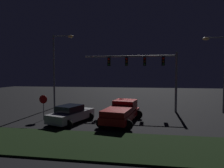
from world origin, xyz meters
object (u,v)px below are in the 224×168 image
traffic_signal_gantry (145,66)px  street_lamp_right (220,65)px  car_sedan (71,114)px  pickup_truck (122,111)px  street_lamp_left (58,63)px  stop_sign (43,102)px

traffic_signal_gantry → street_lamp_right: bearing=0.7°
car_sedan → traffic_signal_gantry: traffic_signal_gantry is taller
car_sedan → street_lamp_right: 16.04m
car_sedan → traffic_signal_gantry: size_ratio=0.46×
traffic_signal_gantry → street_lamp_right: (7.80, 0.09, 0.05)m
car_sedan → traffic_signal_gantry: 9.89m
pickup_truck → traffic_signal_gantry: (1.96, 5.70, 4.03)m
street_lamp_left → stop_sign: 7.30m
traffic_signal_gantry → street_lamp_left: street_lamp_left is taller
street_lamp_right → stop_sign: street_lamp_right is taller
pickup_truck → street_lamp_left: size_ratio=0.65×
street_lamp_right → pickup_truck: bearing=-149.3°
traffic_signal_gantry → street_lamp_right: size_ratio=1.28×
pickup_truck → car_sedan: bearing=109.5°
traffic_signal_gantry → street_lamp_left: (-10.35, 0.30, 0.45)m
car_sedan → stop_sign: 3.04m
pickup_truck → street_lamp_right: 12.05m
pickup_truck → traffic_signal_gantry: bearing=-8.8°
pickup_truck → stop_sign: 7.12m
traffic_signal_gantry → pickup_truck: bearing=-109.0°
traffic_signal_gantry → stop_sign: (-9.06, -5.73, -3.47)m
street_lamp_right → car_sedan: bearing=-155.2°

